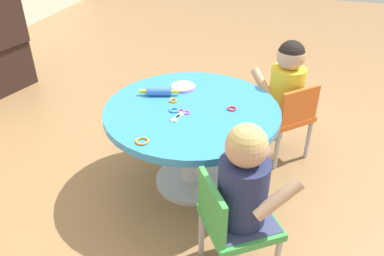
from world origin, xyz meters
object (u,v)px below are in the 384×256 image
Objects in this scene: child_chair_left at (233,222)px; seated_child_left at (245,180)px; craft_table at (192,125)px; craft_scissors at (181,114)px; seated_child_right at (287,81)px; rolling_pin at (159,91)px; child_chair_right at (286,116)px.

child_chair_left is 1.05× the size of seated_child_left.
craft_scissors is (-0.09, 0.04, 0.11)m from craft_table.
craft_scissors is at bearing 136.91° from seated_child_right.
seated_child_left and seated_child_right have the same top height.
rolling_pin is 0.26m from craft_scissors.
seated_child_right reaches higher than child_chair_left.
craft_table is 0.67m from seated_child_left.
seated_child_left is (-0.55, -0.38, 0.13)m from craft_table.
child_chair_left is 2.35× the size of rolling_pin.
craft_table is 0.67m from seated_child_right.
child_chair_right is 0.23m from seated_child_right.
seated_child_left reaches higher than craft_scissors.
child_chair_right is (1.00, -0.16, 0.00)m from child_chair_left.
seated_child_left is 0.62m from craft_scissors.
rolling_pin is at bearing 40.50° from child_chair_left.
craft_table is 1.89× the size of seated_child_right.
child_chair_left is 0.65m from craft_scissors.
child_chair_left is at bearing 172.68° from seated_child_right.
seated_child_left reaches higher than craft_table.
rolling_pin is (-0.37, 0.70, 0.01)m from seated_child_right.
seated_child_left is at bearing 174.37° from seated_child_right.
rolling_pin reaches higher than child_chair_right.
craft_table is at bearing 34.58° from seated_child_left.
seated_child_right is at bearing -43.09° from craft_scissors.
child_chair_right is at bearing -64.95° from rolling_pin.
craft_table is 0.15m from craft_scissors.
rolling_pin is at bearing 115.05° from child_chair_right.
seated_child_right reaches higher than craft_table.
craft_scissors is (0.46, 0.41, -0.01)m from seated_child_left.
seated_child_left is at bearing -145.42° from craft_table.
seated_child_left is at bearing -136.91° from rolling_pin.
seated_child_right is at bearing -7.32° from child_chair_left.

